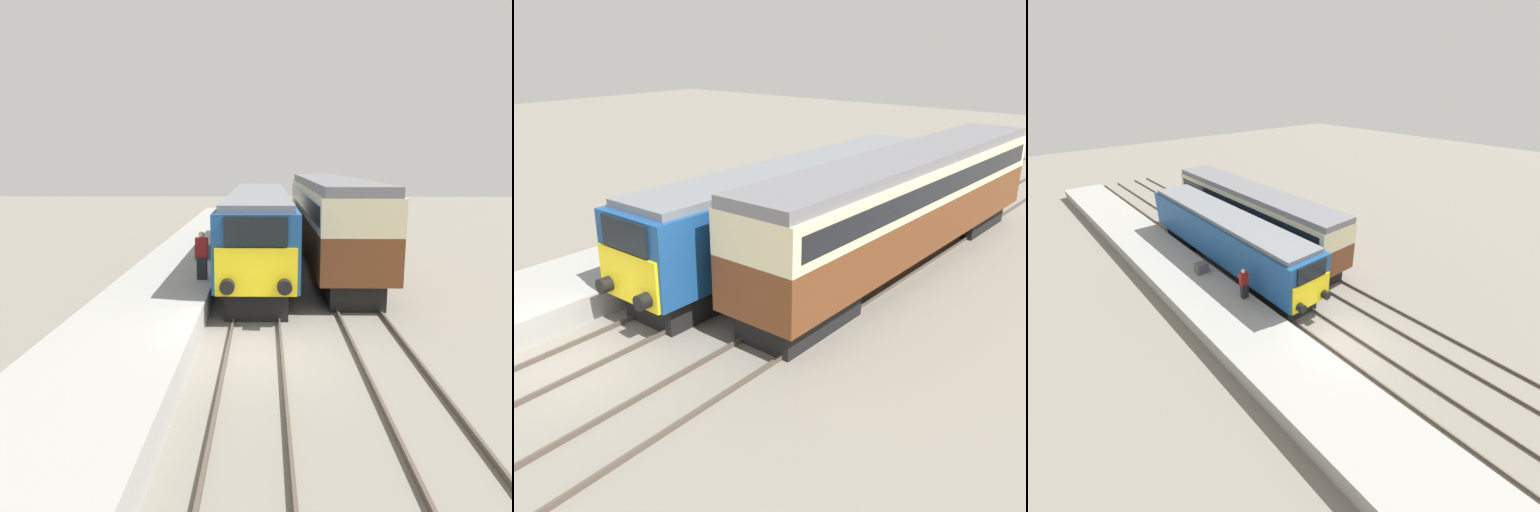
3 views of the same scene
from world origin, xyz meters
The scene contains 8 objects.
ground_plane centered at (0.00, 0.00, 0.00)m, with size 120.00×120.00×0.00m, color slate.
platform_left centered at (-3.30, 8.00, 0.41)m, with size 3.50×50.00×0.82m.
rails_near_track centered at (0.00, 5.00, 0.07)m, with size 1.51×60.00×0.14m.
rails_far_track centered at (3.40, 5.00, 0.07)m, with size 1.50×60.00×0.14m.
locomotive centered at (0.00, 9.89, 2.10)m, with size 2.70×15.90×3.70m.
passenger_carriage centered at (3.40, 11.71, 2.53)m, with size 2.75×16.73×4.21m.
person_on_platform centered at (-1.99, 5.09, 1.69)m, with size 0.44×0.26×1.73m.
luggage_crate centered at (-2.41, 8.95, 1.12)m, with size 0.70×0.56×0.60m.
Camera 3 is at (-10.20, -7.65, 11.25)m, focal length 24.00 mm.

